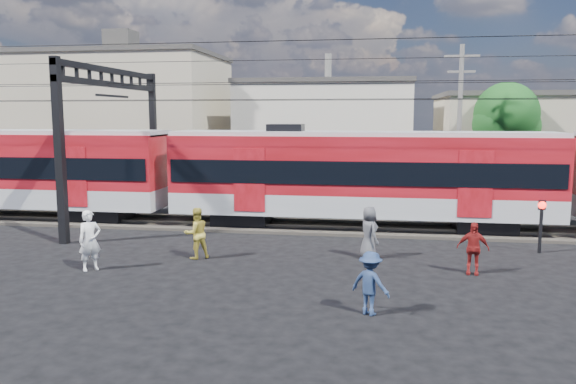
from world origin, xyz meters
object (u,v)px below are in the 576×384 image
(commuter_train, at_px, (365,173))
(pedestrian_c, at_px, (370,283))
(pedestrian_a, at_px, (90,240))
(crossing_signal, at_px, (541,216))

(commuter_train, bearing_deg, pedestrian_c, -88.00)
(pedestrian_a, xyz_separation_m, crossing_signal, (14.64, 4.52, 0.36))
(pedestrian_a, bearing_deg, commuter_train, -1.62)
(commuter_train, bearing_deg, crossing_signal, -27.82)
(commuter_train, height_order, pedestrian_a, commuter_train)
(pedestrian_a, height_order, crossing_signal, pedestrian_a)
(commuter_train, xyz_separation_m, crossing_signal, (6.24, -3.29, -1.08))
(commuter_train, height_order, crossing_signal, commuter_train)
(pedestrian_a, relative_size, crossing_signal, 1.01)
(pedestrian_a, xyz_separation_m, pedestrian_c, (8.76, -2.65, -0.17))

